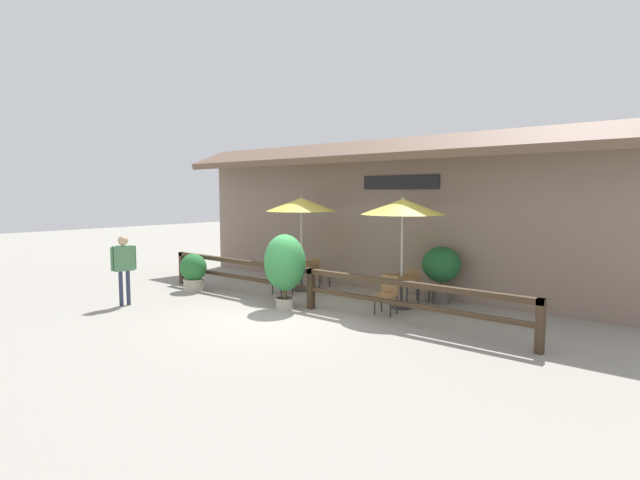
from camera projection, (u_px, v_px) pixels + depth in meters
ground_plane at (280, 317)px, 10.94m from camera, size 60.00×60.00×0.00m
building_facade at (383, 213)px, 13.87m from camera, size 14.28×1.49×4.23m
patio_railing at (311, 280)px, 11.67m from camera, size 10.40×0.14×0.95m
patio_umbrella_near at (301, 205)px, 13.73m from camera, size 1.96×1.96×2.62m
dining_table_near at (302, 269)px, 13.90m from camera, size 0.93×0.93×0.76m
chair_near_streetside at (284, 276)px, 13.39m from camera, size 0.47×0.47×0.86m
chair_near_wallside at (319, 271)px, 14.41m from camera, size 0.49×0.49×0.86m
patio_umbrella_middle at (403, 207)px, 11.59m from camera, size 1.96×1.96×2.62m
dining_table_middle at (401, 283)px, 11.76m from camera, size 0.93×0.93×0.76m
chair_middle_streetside at (387, 293)px, 11.19m from camera, size 0.48×0.48×0.86m
chair_middle_wallside at (416, 284)px, 12.31m from camera, size 0.50×0.50×0.86m
potted_plant_corner_fern at (193, 271)px, 13.86m from camera, size 0.78×0.70×1.04m
potted_plant_small_flowering at (285, 264)px, 11.68m from camera, size 1.03×0.93×1.76m
potted_plant_broad_leaf at (441, 267)px, 12.24m from camera, size 0.94×0.85×1.41m
pedestrian at (124, 261)px, 11.98m from camera, size 0.32×0.58×1.70m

